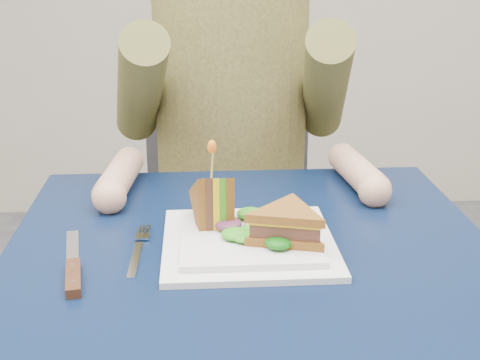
{
  "coord_description": "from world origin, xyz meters",
  "views": [
    {
      "loc": [
        -0.08,
        -0.91,
        1.17
      ],
      "look_at": [
        -0.01,
        0.06,
        0.82
      ],
      "focal_mm": 50.0,
      "sensor_mm": 36.0,
      "label": 1
    }
  ],
  "objects": [
    {
      "name": "toothpick",
      "position": [
        -0.06,
        0.06,
        0.85
      ],
      "size": [
        0.01,
        0.01,
        0.06
      ],
      "primitive_type": "cylinder",
      "rotation": [
        0.14,
        0.07,
        0.0
      ],
      "color": "tan",
      "rests_on": "sandwich_upright"
    },
    {
      "name": "fork",
      "position": [
        -0.17,
        0.0,
        0.73
      ],
      "size": [
        0.02,
        0.18,
        0.01
      ],
      "color": "silver",
      "rests_on": "table"
    },
    {
      "name": "diner",
      "position": [
        -0.0,
        0.55,
        0.91
      ],
      "size": [
        0.54,
        0.59,
        0.74
      ],
      "color": "brown",
      "rests_on": "chair"
    },
    {
      "name": "knife",
      "position": [
        -0.26,
        -0.07,
        0.74
      ],
      "size": [
        0.06,
        0.22,
        0.02
      ],
      "color": "silver",
      "rests_on": "table"
    },
    {
      "name": "toothpick_frill",
      "position": [
        -0.06,
        0.06,
        0.88
      ],
      "size": [
        0.01,
        0.01,
        0.02
      ],
      "primitive_type": "ellipsoid",
      "color": "orange",
      "rests_on": "sandwich_upright"
    },
    {
      "name": "sandwich_flat",
      "position": [
        0.05,
        -0.01,
        0.78
      ],
      "size": [
        0.16,
        0.16,
        0.05
      ],
      "color": "brown",
      "rests_on": "plate"
    },
    {
      "name": "chair",
      "position": [
        0.0,
        0.66,
        0.54
      ],
      "size": [
        0.42,
        0.4,
        0.93
      ],
      "color": "#47474C",
      "rests_on": "ground"
    },
    {
      "name": "lettuce_spill",
      "position": [
        0.0,
        0.02,
        0.76
      ],
      "size": [
        0.15,
        0.13,
        0.02
      ],
      "primitive_type": null,
      "color": "#337A14",
      "rests_on": "plate"
    },
    {
      "name": "table",
      "position": [
        0.0,
        0.0,
        0.65
      ],
      "size": [
        0.75,
        0.75,
        0.73
      ],
      "color": "black",
      "rests_on": "ground"
    },
    {
      "name": "plate",
      "position": [
        -0.0,
        0.01,
        0.74
      ],
      "size": [
        0.26,
        0.26,
        0.02
      ],
      "color": "white",
      "rests_on": "table"
    },
    {
      "name": "sandwich_upright",
      "position": [
        -0.06,
        0.06,
        0.78
      ],
      "size": [
        0.08,
        0.12,
        0.12
      ],
      "color": "brown",
      "rests_on": "plate"
    },
    {
      "name": "onion_ring",
      "position": [
        0.01,
        0.02,
        0.77
      ],
      "size": [
        0.04,
        0.04,
        0.02
      ],
      "primitive_type": "torus",
      "rotation": [
        0.44,
        0.0,
        0.0
      ],
      "color": "#9E4C7A",
      "rests_on": "plate"
    }
  ]
}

